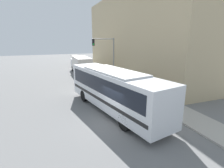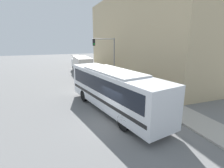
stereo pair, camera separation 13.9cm
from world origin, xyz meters
The scene contains 10 objects.
ground_plane centered at (0.00, 0.00, 0.00)m, with size 120.00×120.00×0.00m, color slate.
sidewalk centered at (5.71, 20.00, 0.07)m, with size 2.43×70.00×0.13m.
building_facade centered at (9.93, 16.44, 6.41)m, with size 6.00×30.88×12.83m.
city_bus centered at (0.83, 2.09, 1.98)m, with size 4.69×11.38×3.40m.
delivery_truck centered at (1.46, 19.11, 1.56)m, with size 2.25×8.30×2.85m.
fire_hydrant centered at (5.10, 3.14, 0.49)m, with size 0.26×0.35×0.73m.
traffic_light_pole centered at (4.18, 13.37, 4.07)m, with size 3.28×0.35×5.78m.
parking_meter centered at (5.10, 7.06, 0.94)m, with size 0.14×0.14×1.18m.
pedestrian_near_corner centered at (6.30, 6.87, 1.05)m, with size 0.34×0.34×1.79m.
pedestrian_mid_block centered at (5.48, 6.44, 1.03)m, with size 0.34×0.34×1.76m.
Camera 2 is at (-3.93, -10.47, 5.77)m, focal length 28.00 mm.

